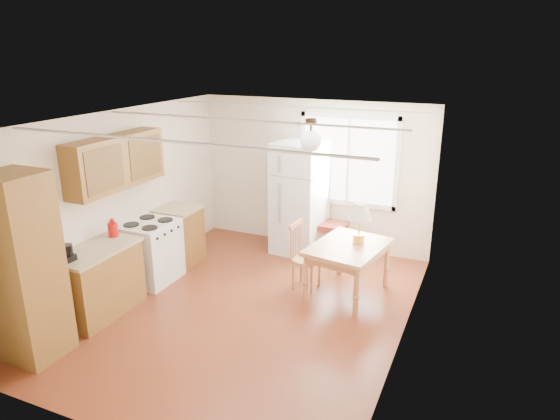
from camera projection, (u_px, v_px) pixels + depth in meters
The scene contains 11 objects.
room_shell at pixel (246, 219), 6.22m from camera, with size 4.60×5.60×2.62m.
kitchen_run at pixel (106, 247), 6.45m from camera, with size 0.65×3.40×2.20m.
window_unit at pixel (348, 161), 8.06m from camera, with size 1.64×0.05×1.51m.
pendant_light at pixel (311, 140), 6.00m from camera, with size 0.26×0.26×0.40m.
refrigerator at pixel (300, 198), 8.21m from camera, with size 0.84×0.84×1.86m.
bench at pixel (312, 224), 8.33m from camera, with size 1.18×0.45×0.54m.
dining_table at pixel (348, 252), 6.82m from camera, with size 1.06×1.30×0.73m.
chair at pixel (301, 251), 7.07m from camera, with size 0.42×0.42×0.95m.
table_lamp at pixel (360, 214), 6.72m from camera, with size 0.33×0.33×0.58m.
coffee_maker at pixel (62, 252), 5.80m from camera, with size 0.19×0.24×0.35m.
kettle at pixel (113, 229), 6.60m from camera, with size 0.13×0.13×0.26m.
Camera 1 is at (2.74, -5.21, 3.30)m, focal length 32.00 mm.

